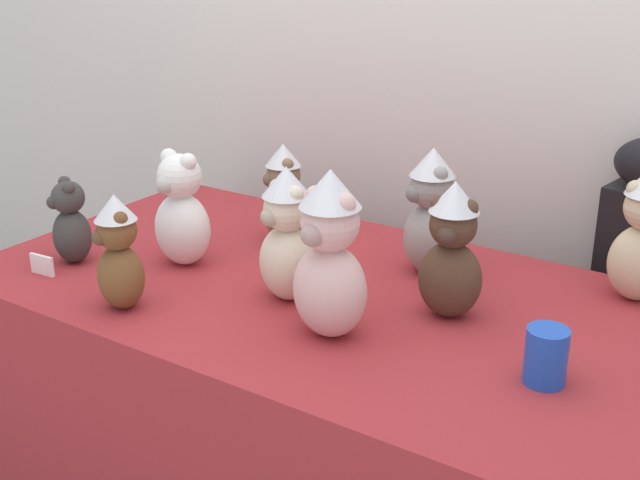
{
  "coord_description": "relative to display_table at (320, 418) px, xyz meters",
  "views": [
    {
      "loc": [
        0.99,
        -1.24,
        1.53
      ],
      "look_at": [
        0.0,
        0.25,
        0.84
      ],
      "focal_mm": 46.89,
      "sensor_mm": 36.0,
      "label": 1
    }
  ],
  "objects": [
    {
      "name": "teddy_bear_blush",
      "position": [
        0.15,
        -0.19,
        0.53
      ],
      "size": [
        0.18,
        0.16,
        0.36
      ],
      "rotation": [
        0.0,
        0.0,
        -0.13
      ],
      "color": "beige",
      "rests_on": "display_table"
    },
    {
      "name": "wall_back",
      "position": [
        0.0,
        0.71,
        0.94
      ],
      "size": [
        7.0,
        0.08,
        2.6
      ],
      "primitive_type": "cube",
      "color": "silver",
      "rests_on": "ground_plane"
    },
    {
      "name": "teddy_bear_snow",
      "position": [
        -0.37,
        -0.07,
        0.49
      ],
      "size": [
        0.16,
        0.14,
        0.29
      ],
      "rotation": [
        0.0,
        0.0,
        -0.09
      ],
      "color": "white",
      "rests_on": "display_table"
    },
    {
      "name": "party_cup_blue",
      "position": [
        0.59,
        -0.12,
        0.41
      ],
      "size": [
        0.08,
        0.08,
        0.11
      ],
      "primitive_type": "cylinder",
      "color": "blue",
      "rests_on": "display_table"
    },
    {
      "name": "name_card_front_left",
      "position": [
        -0.61,
        -0.31,
        0.38
      ],
      "size": [
        0.07,
        0.01,
        0.05
      ],
      "primitive_type": "cube",
      "rotation": [
        0.0,
        0.0,
        0.09
      ],
      "color": "white",
      "rests_on": "display_table"
    },
    {
      "name": "teddy_bear_ash",
      "position": [
        0.17,
        0.22,
        0.51
      ],
      "size": [
        0.19,
        0.18,
        0.31
      ],
      "rotation": [
        0.0,
        0.0,
        -0.6
      ],
      "color": "gray",
      "rests_on": "display_table"
    },
    {
      "name": "teddy_bear_mocha",
      "position": [
        -0.25,
        0.2,
        0.49
      ],
      "size": [
        0.16,
        0.15,
        0.27
      ],
      "rotation": [
        0.0,
        0.0,
        -0.57
      ],
      "color": "#7F6047",
      "rests_on": "display_table"
    },
    {
      "name": "teddy_bear_cocoa",
      "position": [
        0.31,
        0.03,
        0.51
      ],
      "size": [
        0.16,
        0.14,
        0.31
      ],
      "rotation": [
        0.0,
        0.0,
        0.18
      ],
      "color": "#4C3323",
      "rests_on": "display_table"
    },
    {
      "name": "teddy_bear_chestnut",
      "position": [
        -0.31,
        -0.33,
        0.49
      ],
      "size": [
        0.15,
        0.14,
        0.26
      ],
      "rotation": [
        0.0,
        0.0,
        -0.38
      ],
      "color": "brown",
      "rests_on": "display_table"
    },
    {
      "name": "display_table",
      "position": [
        0.0,
        0.0,
        0.0
      ],
      "size": [
        1.65,
        0.91,
        0.72
      ],
      "primitive_type": "cube",
      "color": "maroon",
      "rests_on": "ground_plane"
    },
    {
      "name": "teddy_bear_cream",
      "position": [
        -0.03,
        -0.09,
        0.51
      ],
      "size": [
        0.17,
        0.16,
        0.31
      ],
      "rotation": [
        0.0,
        0.0,
        -0.32
      ],
      "color": "beige",
      "rests_on": "display_table"
    },
    {
      "name": "teddy_bear_charcoal",
      "position": [
        -0.61,
        -0.21,
        0.46
      ],
      "size": [
        0.14,
        0.14,
        0.22
      ],
      "rotation": [
        0.0,
        0.0,
        -0.5
      ],
      "color": "#383533",
      "rests_on": "display_table"
    }
  ]
}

